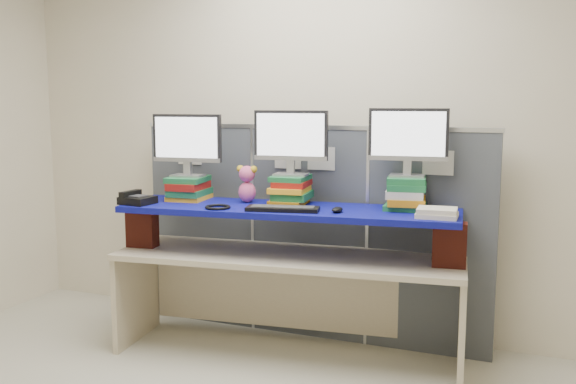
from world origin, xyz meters
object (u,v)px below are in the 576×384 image
at_px(desk, 288,275).
at_px(monitor_left, 187,141).
at_px(desk_phone, 137,199).
at_px(keyboard, 283,209).
at_px(blue_board, 288,210).
at_px(monitor_right, 408,138).
at_px(monitor_center, 291,139).

distance_m(desk, monitor_left, 1.15).
distance_m(desk, desk_phone, 1.14).
bearing_deg(desk_phone, keyboard, 11.65).
bearing_deg(desk, desk_phone, -172.20).
relative_size(blue_board, desk_phone, 10.13).
relative_size(desk, monitor_right, 4.71).
bearing_deg(keyboard, desk_phone, 174.11).
bearing_deg(monitor_left, monitor_right, -0.00).
height_order(desk, desk_phone, desk_phone).
bearing_deg(keyboard, blue_board, 86.16).
relative_size(monitor_right, keyboard, 1.04).
distance_m(monitor_center, monitor_right, 0.77).
bearing_deg(monitor_right, monitor_left, 180.00).
bearing_deg(monitor_left, desk_phone, -135.38).
xyz_separation_m(blue_board, monitor_center, (-0.03, 0.12, 0.46)).
relative_size(monitor_left, monitor_center, 1.00).
xyz_separation_m(desk, monitor_right, (0.73, 0.21, 0.91)).
distance_m(desk, monitor_center, 0.90).
relative_size(keyboard, desk_phone, 2.21).
bearing_deg(keyboard, desk, 86.16).
height_order(keyboard, desk_phone, desk_phone).
bearing_deg(monitor_left, desk, -8.90).
bearing_deg(blue_board, monitor_right, 8.95).
relative_size(monitor_left, monitor_right, 1.00).
height_order(desk, blue_board, blue_board).
bearing_deg(blue_board, monitor_center, 96.22).
bearing_deg(monitor_left, monitor_center, -0.00).
bearing_deg(blue_board, keyboard, -88.18).
relative_size(monitor_center, desk_phone, 2.29).
bearing_deg(monitor_center, desk, -83.78).
xyz_separation_m(monitor_left, monitor_center, (0.74, 0.09, 0.03)).
relative_size(desk, keyboard, 4.88).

